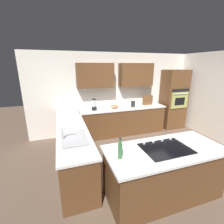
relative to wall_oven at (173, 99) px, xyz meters
name	(u,v)px	position (x,y,z in m)	size (l,w,h in m)	color
ground_plane	(153,160)	(1.85, 1.72, -1.03)	(14.00, 14.00, 0.00)	brown
wall_back	(120,89)	(1.92, -0.33, 0.43)	(6.00, 0.44, 2.60)	white
lower_cabinets_back	(123,121)	(1.95, 0.00, -0.60)	(2.80, 0.60, 0.86)	brown
countertop_back	(123,108)	(1.95, 0.00, -0.15)	(2.84, 0.64, 0.04)	silver
lower_cabinets_side	(73,145)	(3.67, 1.17, -0.60)	(0.60, 2.90, 0.86)	brown
countertop_side	(71,127)	(3.67, 1.17, -0.15)	(0.64, 2.94, 0.04)	silver
island_base	(163,173)	(2.29, 2.67, -0.60)	(1.91, 0.82, 0.86)	brown
island_top	(166,150)	(2.29, 2.67, -0.15)	(1.99, 0.90, 0.04)	silver
wall_oven	(173,99)	(0.00, 0.00, 0.00)	(0.80, 0.66, 2.06)	brown
sink_unit	(74,138)	(3.68, 1.81, -0.11)	(0.46, 0.70, 0.23)	#515456
cooktop	(166,148)	(2.29, 2.66, -0.12)	(0.76, 0.56, 0.03)	black
blender	(94,105)	(2.90, 0.01, 0.02)	(0.15, 0.15, 0.34)	black
mixing_bowl	(114,106)	(2.25, 0.01, -0.07)	(0.23, 0.23, 0.12)	#CC724C
spice_rack	(148,100)	(1.00, -0.08, 0.03)	(0.33, 0.11, 0.32)	brown
kettle	(133,104)	(1.60, 0.01, -0.04)	(0.14, 0.14, 0.19)	#262628
oil_bottle	(120,150)	(3.10, 2.68, 0.00)	(0.06, 0.06, 0.32)	#336B38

